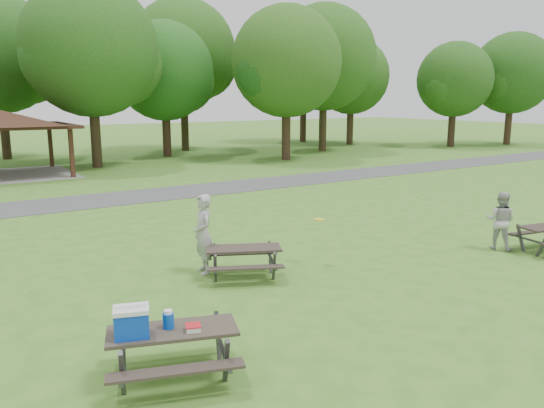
% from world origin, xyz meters
% --- Properties ---
extents(ground, '(160.00, 160.00, 0.00)m').
position_xyz_m(ground, '(0.00, 0.00, 0.00)').
color(ground, '#3D7120').
rests_on(ground, ground).
extents(asphalt_path, '(120.00, 3.20, 0.02)m').
position_xyz_m(asphalt_path, '(0.00, 14.00, 0.01)').
color(asphalt_path, '#434346').
rests_on(asphalt_path, ground).
extents(tree_row_e, '(8.40, 8.00, 11.02)m').
position_xyz_m(tree_row_e, '(2.10, 25.03, 6.78)').
color(tree_row_e, black).
rests_on(tree_row_e, ground).
extents(tree_row_f, '(7.35, 7.00, 9.55)m').
position_xyz_m(tree_row_f, '(8.09, 28.53, 5.84)').
color(tree_row_f, black).
rests_on(tree_row_f, ground).
extents(tree_row_g, '(7.77, 7.40, 10.25)m').
position_xyz_m(tree_row_g, '(14.09, 22.03, 6.33)').
color(tree_row_g, black).
rests_on(tree_row_g, ground).
extents(tree_row_h, '(8.61, 8.20, 11.37)m').
position_xyz_m(tree_row_h, '(20.10, 25.53, 7.03)').
color(tree_row_h, black).
rests_on(tree_row_h, ground).
extents(tree_row_i, '(7.14, 6.80, 9.52)m').
position_xyz_m(tree_row_i, '(26.08, 29.03, 5.91)').
color(tree_row_i, '#302115').
rests_on(tree_row_i, ground).
extents(tree_row_j, '(6.72, 6.40, 8.96)m').
position_xyz_m(tree_row_j, '(32.08, 22.53, 5.56)').
color(tree_row_j, black).
rests_on(tree_row_j, ground).
extents(tree_deep_c, '(8.82, 8.40, 11.90)m').
position_xyz_m(tree_deep_c, '(11.10, 32.03, 7.44)').
color(tree_deep_c, black).
rests_on(tree_deep_c, ground).
extents(tree_deep_d, '(8.40, 8.00, 11.27)m').
position_xyz_m(tree_deep_d, '(24.10, 33.53, 7.03)').
color(tree_deep_d, black).
rests_on(tree_deep_d, ground).
extents(tree_flank_right, '(7.56, 7.20, 9.97)m').
position_xyz_m(tree_flank_right, '(38.09, 21.03, 6.15)').
color(tree_flank_right, '#301E15').
rests_on(tree_flank_right, ground).
extents(picnic_table_near, '(2.29, 2.05, 1.32)m').
position_xyz_m(picnic_table_near, '(-4.22, -0.95, 0.76)').
color(picnic_table_near, '#322B24').
rests_on(picnic_table_near, ground).
extents(picnic_table_middle, '(2.17, 2.01, 0.75)m').
position_xyz_m(picnic_table_middle, '(-0.83, 2.43, 0.56)').
color(picnic_table_middle, '#2F2622').
rests_on(picnic_table_middle, ground).
extents(frisbee_in_flight, '(0.36, 0.36, 0.02)m').
position_xyz_m(frisbee_in_flight, '(1.31, 2.30, 1.15)').
color(frisbee_in_flight, yellow).
rests_on(frisbee_in_flight, ground).
extents(frisbee_thrower, '(0.56, 0.76, 1.92)m').
position_xyz_m(frisbee_thrower, '(-1.46, 3.26, 0.96)').
color(frisbee_thrower, '#A1A0A3').
rests_on(frisbee_thrower, ground).
extents(frisbee_catcher, '(0.86, 0.96, 1.63)m').
position_xyz_m(frisbee_catcher, '(6.33, 0.57, 0.81)').
color(frisbee_catcher, '#ABABAE').
rests_on(frisbee_catcher, ground).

